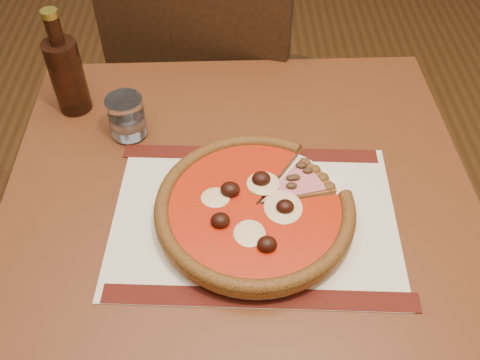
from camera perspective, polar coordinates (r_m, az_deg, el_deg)
name	(u,v)px	position (r m, az deg, el deg)	size (l,w,h in m)	color
table	(240,237)	(0.98, 0.02, -6.08)	(0.82, 0.82, 0.75)	#632F17
chair_far	(211,90)	(1.46, -3.15, 9.53)	(0.54, 0.54, 0.93)	black
placemat	(254,218)	(0.87, 1.55, -4.08)	(0.46, 0.33, 0.00)	beige
plate	(255,214)	(0.86, 1.57, -3.67)	(0.30, 0.30, 0.02)	white
pizza	(255,206)	(0.85, 1.59, -2.84)	(0.32, 0.32, 0.04)	olive
ham_slice	(297,181)	(0.89, 6.05, -0.08)	(0.13, 0.10, 0.02)	olive
water_glass	(127,117)	(1.00, -11.99, 6.60)	(0.07, 0.07, 0.08)	white
bottle	(67,73)	(1.07, -18.01, 10.82)	(0.06, 0.06, 0.21)	black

